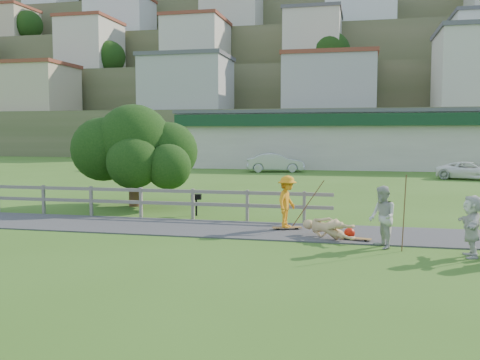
{
  "coord_description": "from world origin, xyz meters",
  "views": [
    {
      "loc": [
        3.81,
        -14.92,
        3.08
      ],
      "look_at": [
        0.03,
        2.0,
        1.56
      ],
      "focal_mm": 40.0,
      "sensor_mm": 36.0,
      "label": 1
    }
  ],
  "objects": [
    {
      "name": "tree",
      "position": [
        -5.45,
        6.04,
        1.77
      ],
      "size": [
        5.11,
        5.11,
        3.53
      ],
      "primitive_type": null,
      "color": "black",
      "rests_on": "ground"
    },
    {
      "name": "strip_mall",
      "position": [
        4.0,
        34.94,
        2.58
      ],
      "size": [
        32.5,
        10.75,
        5.1
      ],
      "color": "#BCB4A5",
      "rests_on": "ground"
    },
    {
      "name": "skater_fallen",
      "position": [
        2.97,
        0.58,
        0.33
      ],
      "size": [
        1.51,
        1.67,
        0.66
      ],
      "primitive_type": "imported",
      "rotation": [
        0.0,
        0.0,
        0.87
      ],
      "color": "tan",
      "rests_on": "ground"
    },
    {
      "name": "pole_spec_left",
      "position": [
        4.98,
        -0.58,
        1.01
      ],
      "size": [
        0.03,
        0.03,
        2.02
      ],
      "primitive_type": "cylinder",
      "color": "brown",
      "rests_on": "ground"
    },
    {
      "name": "hillside",
      "position": [
        0.0,
        91.31,
        14.41
      ],
      "size": [
        220.0,
        67.0,
        47.5
      ],
      "color": "#4E5733",
      "rests_on": "ground"
    },
    {
      "name": "bbq",
      "position": [
        -2.12,
        4.08,
        0.4
      ],
      "size": [
        0.42,
        0.35,
        0.81
      ],
      "primitive_type": null,
      "rotation": [
        0.0,
        0.0,
        0.17
      ],
      "color": "black",
      "rests_on": "ground"
    },
    {
      "name": "spectator_d",
      "position": [
        6.58,
        -0.86,
        0.78
      ],
      "size": [
        0.49,
        1.46,
        1.56
      ],
      "primitive_type": "imported",
      "rotation": [
        0.0,
        0.0,
        4.69
      ],
      "color": "silver",
      "rests_on": "ground"
    },
    {
      "name": "car_silver",
      "position": [
        -2.72,
        27.22,
        0.75
      ],
      "size": [
        4.79,
        2.44,
        1.5
      ],
      "primitive_type": "imported",
      "rotation": [
        0.0,
        0.0,
        1.76
      ],
      "color": "#B0B3B8",
      "rests_on": "ground"
    },
    {
      "name": "longboard_fallen",
      "position": [
        3.77,
        0.48,
        0.05
      ],
      "size": [
        0.88,
        0.43,
        0.09
      ],
      "primitive_type": null,
      "rotation": [
        0.0,
        0.0,
        -0.27
      ],
      "color": "olive",
      "rests_on": "ground"
    },
    {
      "name": "pole_rider",
      "position": [
        2.21,
        2.15,
        0.95
      ],
      "size": [
        0.03,
        0.03,
        1.9
      ],
      "primitive_type": "cylinder",
      "color": "brown",
      "rests_on": "ground"
    },
    {
      "name": "car_white",
      "position": [
        11.05,
        23.06,
        0.6
      ],
      "size": [
        4.68,
        3.12,
        1.19
      ],
      "primitive_type": "imported",
      "rotation": [
        0.0,
        0.0,
        1.28
      ],
      "color": "white",
      "rests_on": "ground"
    },
    {
      "name": "longboard_rider",
      "position": [
        1.61,
        1.75,
        0.05
      ],
      "size": [
        0.95,
        0.54,
        0.1
      ],
      "primitive_type": null,
      "rotation": [
        0.0,
        0.0,
        0.36
      ],
      "color": "olive",
      "rests_on": "ground"
    },
    {
      "name": "skater_rider",
      "position": [
        1.61,
        1.75,
        0.83
      ],
      "size": [
        0.82,
        1.17,
        1.65
      ],
      "primitive_type": "imported",
      "rotation": [
        0.0,
        0.0,
        1.36
      ],
      "color": "orange",
      "rests_on": "ground"
    },
    {
      "name": "fence",
      "position": [
        -4.62,
        3.3,
        0.72
      ],
      "size": [
        15.05,
        0.1,
        1.1
      ],
      "color": "slate",
      "rests_on": "ground"
    },
    {
      "name": "helmet",
      "position": [
        3.57,
        0.93,
        0.16
      ],
      "size": [
        0.32,
        0.32,
        0.32
      ],
      "primitive_type": "sphere",
      "color": "red",
      "rests_on": "ground"
    },
    {
      "name": "ground",
      "position": [
        0.0,
        0.0,
        0.0
      ],
      "size": [
        260.0,
        260.0,
        0.0
      ],
      "primitive_type": "plane",
      "color": "#39631C",
      "rests_on": "ground"
    },
    {
      "name": "path",
      "position": [
        0.0,
        1.5,
        0.02
      ],
      "size": [
        34.0,
        3.0,
        0.04
      ],
      "primitive_type": "cube",
      "color": "#3A3A3D",
      "rests_on": "ground"
    },
    {
      "name": "spectator_a",
      "position": [
        4.44,
        -0.3,
        0.84
      ],
      "size": [
        0.88,
        0.99,
        1.69
      ],
      "primitive_type": "imported",
      "rotation": [
        0.0,
        0.0,
        5.06
      ],
      "color": "#BBBCB7",
      "rests_on": "ground"
    }
  ]
}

